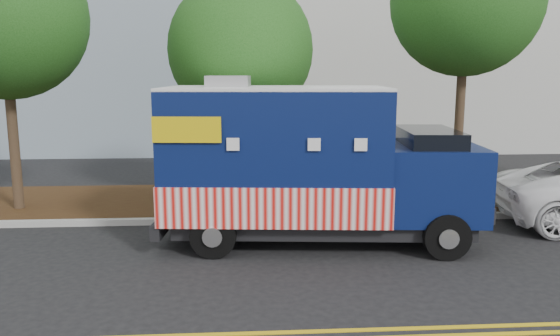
{
  "coord_description": "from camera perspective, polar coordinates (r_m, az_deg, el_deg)",
  "views": [
    {
      "loc": [
        0.07,
        -11.74,
        3.71
      ],
      "look_at": [
        0.88,
        0.6,
        1.52
      ],
      "focal_mm": 35.0,
      "sensor_mm": 36.0,
      "label": 1
    }
  ],
  "objects": [
    {
      "name": "ground",
      "position": [
        12.32,
        -3.93,
        -7.5
      ],
      "size": [
        120.0,
        120.0,
        0.0
      ],
      "primitive_type": "plane",
      "color": "black",
      "rests_on": "ground"
    },
    {
      "name": "curb",
      "position": [
        13.64,
        -3.92,
        -5.43
      ],
      "size": [
        120.0,
        0.18,
        0.15
      ],
      "primitive_type": "cube",
      "color": "#9E9E99",
      "rests_on": "ground"
    },
    {
      "name": "mulch_strip",
      "position": [
        15.67,
        -3.91,
        -3.38
      ],
      "size": [
        120.0,
        4.0,
        0.15
      ],
      "primitive_type": "cube",
      "color": "black",
      "rests_on": "ground"
    },
    {
      "name": "centerline_near",
      "position": [
        8.18,
        -4.0,
        -16.89
      ],
      "size": [
        120.0,
        0.1,
        0.01
      ],
      "primitive_type": "cube",
      "color": "gold",
      "rests_on": "ground"
    },
    {
      "name": "tree_a",
      "position": [
        15.71,
        -26.96,
        13.87
      ],
      "size": [
        4.13,
        4.13,
        7.12
      ],
      "color": "#38281C",
      "rests_on": "ground"
    },
    {
      "name": "tree_b",
      "position": [
        15.2,
        -4.13,
        12.2
      ],
      "size": [
        3.96,
        3.96,
        6.27
      ],
      "color": "#38281C",
      "rests_on": "ground"
    },
    {
      "name": "tree_c",
      "position": [
        16.27,
        18.87,
        16.15
      ],
      "size": [
        4.07,
        4.07,
        7.63
      ],
      "color": "#38281C",
      "rests_on": "ground"
    },
    {
      "name": "sign_post",
      "position": [
        13.83,
        -8.24,
        -0.51
      ],
      "size": [
        0.06,
        0.06,
        2.4
      ],
      "primitive_type": "cube",
      "color": "#473828",
      "rests_on": "ground"
    },
    {
      "name": "food_truck",
      "position": [
        11.85,
        2.47,
        -0.01
      ],
      "size": [
        7.07,
        3.16,
        3.62
      ],
      "rotation": [
        0.0,
        0.0,
        -0.09
      ],
      "color": "black",
      "rests_on": "ground"
    }
  ]
}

